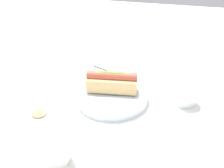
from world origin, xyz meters
TOP-DOWN VIEW (x-y plane):
  - ground_plane at (0.00, 0.00)m, footprint 2.40×2.40m
  - serving_bowl at (0.02, -0.01)m, footprint 0.23×0.23m
  - hotdog_front at (0.02, -0.01)m, footprint 0.16×0.07m
  - water_glass at (-0.20, -0.05)m, footprint 0.07×0.07m
  - paper_towel_roll at (0.10, 0.27)m, footprint 0.11×0.11m
  - napkin_box at (0.20, 0.13)m, footprint 0.11×0.05m
  - chopstick_near at (0.04, -0.17)m, footprint 0.21×0.09m

SIDE VIEW (x-z plane):
  - ground_plane at x=0.00m, z-range 0.00..0.00m
  - chopstick_near at x=0.04m, z-range 0.00..0.01m
  - serving_bowl at x=0.02m, z-range 0.00..0.04m
  - water_glass at x=-0.20m, z-range 0.00..0.09m
  - paper_towel_roll at x=0.10m, z-range 0.00..0.13m
  - hotdog_front at x=0.02m, z-range 0.03..0.10m
  - napkin_box at x=0.20m, z-range 0.00..0.15m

